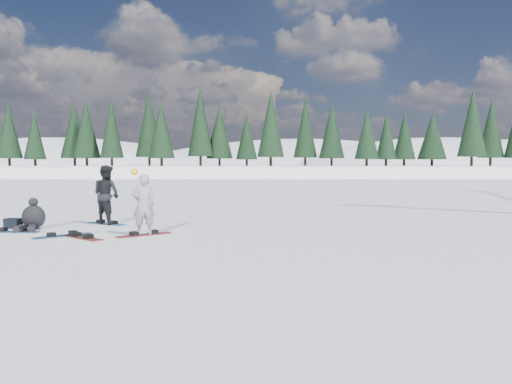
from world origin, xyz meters
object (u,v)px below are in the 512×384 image
(seated_rider, at_px, (33,217))
(snowboard_loose_a, at_px, (62,236))
(gear_bag, at_px, (13,223))
(snowboard_loose_c, at_px, (12,232))
(snowboard_loose_b, at_px, (82,238))
(snowboarder_man, at_px, (106,195))
(snowboarder_woman, at_px, (143,204))

(seated_rider, bearing_deg, snowboard_loose_a, -59.04)
(gear_bag, height_order, snowboard_loose_c, gear_bag)
(seated_rider, distance_m, snowboard_loose_b, 2.61)
(snowboarder_man, distance_m, snowboard_loose_c, 2.92)
(snowboard_loose_b, bearing_deg, snowboard_loose_c, -166.09)
(snowboarder_woman, relative_size, snowboard_loose_a, 1.19)
(snowboarder_woman, bearing_deg, snowboard_loose_c, -28.11)
(snowboard_loose_c, bearing_deg, snowboarder_man, 47.58)
(snowboard_loose_c, bearing_deg, snowboard_loose_a, -18.21)
(snowboarder_woman, height_order, seated_rider, snowboarder_woman)
(seated_rider, bearing_deg, snowboard_loose_c, -134.94)
(snowboard_loose_a, bearing_deg, snowboarder_man, 40.91)
(snowboarder_man, bearing_deg, gear_bag, 53.26)
(snowboard_loose_b, bearing_deg, snowboard_loose_a, -168.30)
(seated_rider, height_order, snowboard_loose_b, seated_rider)
(snowboarder_man, bearing_deg, snowboard_loose_c, 72.37)
(snowboarder_man, bearing_deg, seated_rider, 66.92)
(snowboarder_man, height_order, gear_bag, snowboarder_man)
(gear_bag, bearing_deg, snowboard_loose_b, -34.99)
(gear_bag, xyz_separation_m, snowboard_loose_b, (2.71, -1.90, -0.14))
(snowboarder_woman, relative_size, gear_bag, 3.97)
(snowboard_loose_a, xyz_separation_m, snowboard_loose_c, (-1.70, 0.75, 0.00))
(snowboarder_woman, bearing_deg, snowboard_loose_a, -14.69)
(snowboard_loose_a, bearing_deg, snowboarder_woman, -36.18)
(gear_bag, relative_size, snowboard_loose_b, 0.30)
(snowboarder_man, distance_m, snowboard_loose_b, 3.08)
(snowboard_loose_a, height_order, snowboard_loose_c, same)
(snowboard_loose_b, height_order, snowboard_loose_c, same)
(gear_bag, bearing_deg, seated_rider, -20.34)
(snowboard_loose_c, bearing_deg, gear_bag, 119.96)
(snowboard_loose_a, relative_size, snowboard_loose_c, 1.00)
(gear_bag, bearing_deg, snowboarder_woman, -18.47)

